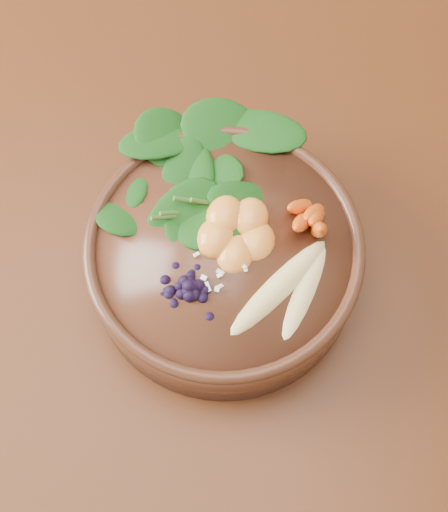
# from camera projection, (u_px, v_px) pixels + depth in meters

# --- Properties ---
(ground) EXTENTS (4.00, 4.00, 0.00)m
(ground) POSITION_uv_depth(u_px,v_px,m) (100.00, 317.00, 1.53)
(ground) COLOR #381E0F
(ground) RESTS_ON ground
(dining_table) EXTENTS (1.60, 0.90, 0.75)m
(dining_table) POSITION_uv_depth(u_px,v_px,m) (20.00, 154.00, 0.93)
(dining_table) COLOR #331C0C
(dining_table) RESTS_ON ground
(stoneware_bowl) EXTENTS (0.36, 0.36, 0.07)m
(stoneware_bowl) POSITION_uv_depth(u_px,v_px,m) (224.00, 260.00, 0.73)
(stoneware_bowl) COLOR #4A2819
(stoneware_bowl) RESTS_ON dining_table
(kale_heap) EXTENTS (0.23, 0.22, 0.04)m
(kale_heap) POSITION_uv_depth(u_px,v_px,m) (226.00, 171.00, 0.70)
(kale_heap) COLOR #164D13
(kale_heap) RESTS_ON stoneware_bowl
(carrot_cluster) EXTENTS (0.07, 0.07, 0.08)m
(carrot_cluster) POSITION_uv_depth(u_px,v_px,m) (314.00, 202.00, 0.67)
(carrot_cluster) COLOR #DB5418
(carrot_cluster) RESTS_ON stoneware_bowl
(banana_halves) EXTENTS (0.09, 0.14, 0.03)m
(banana_halves) POSITION_uv_depth(u_px,v_px,m) (293.00, 284.00, 0.66)
(banana_halves) COLOR #E0CC84
(banana_halves) RESTS_ON stoneware_bowl
(mandarin_cluster) EXTENTS (0.11, 0.11, 0.03)m
(mandarin_cluster) POSITION_uv_depth(u_px,v_px,m) (237.00, 227.00, 0.68)
(mandarin_cluster) COLOR orange
(mandarin_cluster) RESTS_ON stoneware_bowl
(blueberry_pile) EXTENTS (0.15, 0.14, 0.04)m
(blueberry_pile) POSITION_uv_depth(u_px,v_px,m) (188.00, 282.00, 0.66)
(blueberry_pile) COLOR black
(blueberry_pile) RESTS_ON stoneware_bowl
(coconut_flakes) EXTENTS (0.11, 0.09, 0.01)m
(coconut_flakes) POSITION_uv_depth(u_px,v_px,m) (213.00, 258.00, 0.68)
(coconut_flakes) COLOR white
(coconut_flakes) RESTS_ON stoneware_bowl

